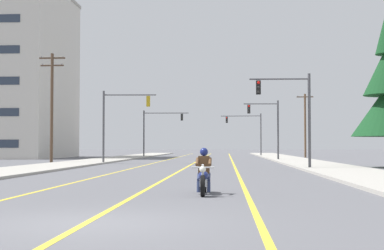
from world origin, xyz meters
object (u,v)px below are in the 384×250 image
(traffic_signal_near_right, at_px, (292,107))
(utility_pole_left_near, at_px, (52,104))
(traffic_signal_far_right, at_px, (249,128))
(traffic_signal_mid_right, at_px, (268,122))
(utility_pole_right_far, at_px, (305,124))
(motorcycle_with_rider, at_px, (204,176))
(traffic_signal_mid_left, at_px, (157,126))
(traffic_signal_near_left, at_px, (119,116))

(traffic_signal_near_right, bearing_deg, utility_pole_left_near, 150.56)
(traffic_signal_near_right, bearing_deg, traffic_signal_far_right, 91.17)
(traffic_signal_mid_right, xyz_separation_m, utility_pole_right_far, (5.80, 14.26, 0.29))
(motorcycle_with_rider, height_order, traffic_signal_mid_right, traffic_signal_mid_right)
(utility_pole_right_far, bearing_deg, traffic_signal_far_right, 127.63)
(traffic_signal_mid_left, bearing_deg, traffic_signal_near_right, -69.96)
(traffic_signal_far_right, xyz_separation_m, utility_pole_left_near, (-18.45, -33.47, 0.98))
(traffic_signal_near_right, distance_m, traffic_signal_mid_right, 21.28)
(utility_pole_left_near, bearing_deg, traffic_signal_near_right, -29.44)
(motorcycle_with_rider, xyz_separation_m, traffic_signal_mid_right, (5.13, 39.77, 3.43))
(traffic_signal_mid_left, bearing_deg, utility_pole_left_near, -103.17)
(traffic_signal_near_right, bearing_deg, utility_pole_right_far, 80.55)
(traffic_signal_mid_left, bearing_deg, traffic_signal_mid_right, -48.69)
(traffic_signal_near_left, xyz_separation_m, utility_pole_left_near, (-5.96, 0.48, 1.06))
(traffic_signal_mid_left, height_order, utility_pole_right_far, utility_pole_right_far)
(traffic_signal_mid_left, xyz_separation_m, utility_pole_right_far, (19.27, -1.05, 0.14))
(traffic_signal_near_right, distance_m, utility_pole_left_near, 22.25)
(traffic_signal_near_left, xyz_separation_m, traffic_signal_mid_right, (13.51, 10.84, -0.06))
(traffic_signal_near_left, distance_m, traffic_signal_mid_left, 26.15)
(traffic_signal_mid_left, distance_m, traffic_signal_far_right, 14.68)
(traffic_signal_near_right, distance_m, traffic_signal_near_left, 16.98)
(traffic_signal_near_left, distance_m, utility_pole_right_far, 31.67)
(traffic_signal_near_right, xyz_separation_m, traffic_signal_near_left, (-13.40, 10.44, 0.04))
(traffic_signal_mid_left, height_order, utility_pole_left_near, utility_pole_left_near)
(utility_pole_left_near, bearing_deg, traffic_signal_far_right, 61.14)
(traffic_signal_mid_left, bearing_deg, motorcycle_with_rider, -81.40)
(traffic_signal_mid_right, bearing_deg, traffic_signal_far_right, 92.53)
(traffic_signal_near_left, height_order, traffic_signal_mid_right, same)
(traffic_signal_near_right, relative_size, traffic_signal_mid_left, 1.00)
(traffic_signal_near_right, xyz_separation_m, utility_pole_right_far, (5.92, 35.54, 0.27))
(traffic_signal_near_right, relative_size, traffic_signal_near_left, 1.00)
(traffic_signal_mid_right, xyz_separation_m, traffic_signal_far_right, (-1.02, 23.12, 0.14))
(traffic_signal_near_right, distance_m, traffic_signal_mid_left, 38.95)
(traffic_signal_near_left, relative_size, traffic_signal_mid_left, 1.00)
(traffic_signal_mid_left, relative_size, utility_pole_right_far, 0.76)
(traffic_signal_far_right, height_order, utility_pole_left_near, utility_pole_left_near)
(traffic_signal_far_right, bearing_deg, utility_pole_left_near, -118.86)
(traffic_signal_near_right, xyz_separation_m, utility_pole_left_near, (-19.36, 10.92, 1.11))
(motorcycle_with_rider, distance_m, traffic_signal_mid_right, 40.25)
(traffic_signal_far_right, bearing_deg, utility_pole_right_far, -52.37)
(traffic_signal_far_right, bearing_deg, traffic_signal_near_left, -110.19)
(utility_pole_left_near, bearing_deg, traffic_signal_near_left, -4.62)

